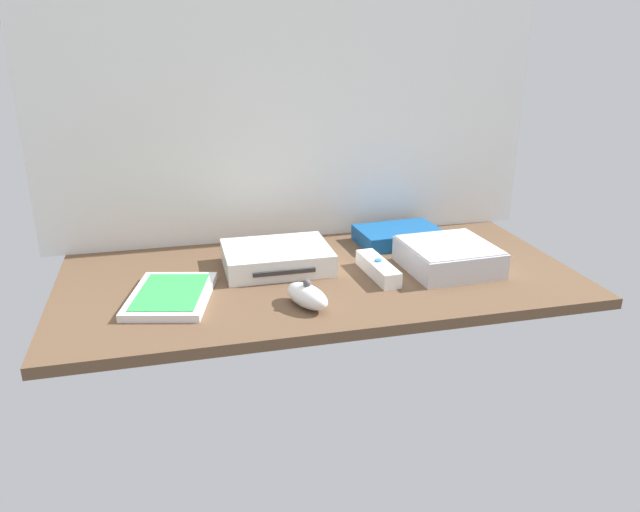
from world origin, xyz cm
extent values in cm
cube|color=brown|center=(0.00, 0.00, -1.00)|extent=(100.00, 48.00, 2.00)
cube|color=white|center=(0.00, 24.60, 32.00)|extent=(110.00, 1.20, 64.00)
cube|color=white|center=(-7.47, 5.94, 2.20)|extent=(21.03, 16.04, 4.40)
cube|color=#2D2D2D|center=(-7.49, -2.26, 2.20)|extent=(12.00, 0.62, 0.80)
cube|color=silver|center=(25.74, -2.93, 2.50)|extent=(17.80, 17.80, 5.00)
cube|color=silver|center=(25.74, -2.93, 5.15)|extent=(17.09, 17.09, 0.30)
cube|color=white|center=(-28.60, -4.64, 0.70)|extent=(17.70, 21.68, 1.40)
cube|color=green|center=(-28.60, -4.64, 1.48)|extent=(14.70, 18.51, 0.16)
cube|color=#145193|center=(21.69, 14.46, 1.70)|extent=(18.73, 13.13, 3.40)
cube|color=#19D833|center=(22.09, 8.27, 1.70)|extent=(8.01, 0.91, 0.60)
cube|color=white|center=(10.92, -2.96, 1.50)|extent=(4.58, 15.01, 3.00)
cylinder|color=#387FDB|center=(10.92, -2.96, 3.20)|extent=(1.40, 1.40, 0.40)
ellipsoid|color=white|center=(-5.65, -13.48, 2.00)|extent=(8.20, 10.92, 4.00)
sphere|color=#4C4C4C|center=(-5.65, -13.48, 4.40)|extent=(1.40, 1.40, 1.40)
camera|label=1|loc=(-26.99, -108.53, 45.78)|focal=34.60mm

